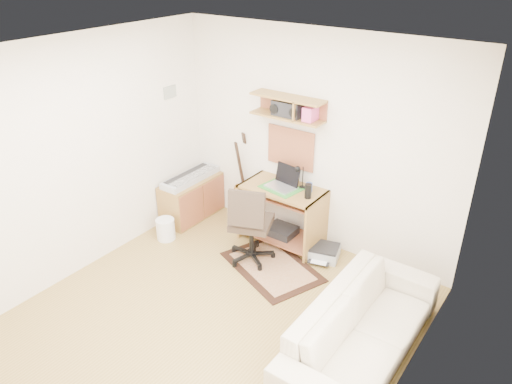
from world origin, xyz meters
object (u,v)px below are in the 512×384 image
Objects in this scene: cabinet at (192,198)px; printer at (322,251)px; sofa at (363,319)px; desk at (282,215)px; task_chair at (251,222)px.

cabinet is 2.29× the size of printer.
sofa is (2.96, -0.99, 0.12)m from cabinet.
desk reaches higher than cabinet.
desk is at bearing 60.94° from task_chair.
task_chair is 2.58× the size of printer.
sofa is at bearing -64.03° from printer.
task_chair is 1.81m from sofa.
task_chair is at bearing 69.58° from sofa.
sofa is at bearing -18.50° from cabinet.
cabinet is at bearing 71.50° from sofa.
printer is (1.94, 0.16, -0.19)m from cabinet.
printer is at bearing 41.65° from sofa.
cabinet is 3.12m from sofa.
task_chair is 1.34m from cabinet.
cabinet is at bearing -172.34° from desk.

